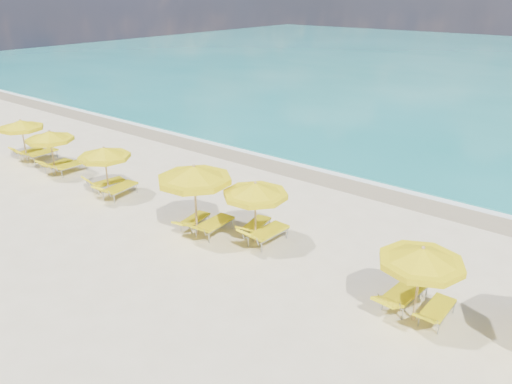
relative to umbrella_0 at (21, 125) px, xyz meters
The scene contains 22 objects.
ground_plane 13.53m from the umbrella_0, ahead, with size 120.00×120.00×0.00m, color beige.
wet_sand_band 15.50m from the umbrella_0, 29.47° to the left, with size 120.00×2.60×0.01m, color tan.
foam_line 15.91m from the umbrella_0, 31.99° to the left, with size 120.00×1.20×0.03m, color white.
whitecap_near 18.79m from the umbrella_0, 66.68° to the left, with size 14.00×0.36×0.05m, color white.
umbrella_0 is the anchor object (origin of this frame).
umbrella_1 2.96m from the umbrella_0, ahead, with size 2.48×2.48×2.14m.
umbrella_2 6.98m from the umbrella_0, ahead, with size 2.53×2.53×2.14m.
umbrella_3 12.40m from the umbrella_0, ahead, with size 3.19×3.19×2.61m.
umbrella_4 14.37m from the umbrella_0, ahead, with size 2.74×2.74×2.22m.
umbrella_5 20.31m from the umbrella_0, ahead, with size 2.33×2.33×2.19m.
lounger_0_left 1.69m from the umbrella_0, 137.65° to the left, with size 0.67×1.63×0.78m.
lounger_0_right 1.75m from the umbrella_0, 42.52° to the left, with size 0.76×2.02×0.80m.
lounger_1_left 3.07m from the umbrella_0, ahead, with size 0.91×1.79×0.81m.
lounger_1_right 3.70m from the umbrella_0, ahead, with size 0.69×2.02×0.82m.
lounger_2_left 6.69m from the umbrella_0, ahead, with size 0.85×1.79×0.85m.
lounger_2_right 7.66m from the umbrella_0, ahead, with size 0.95×2.07×0.86m.
lounger_3_left 12.06m from the umbrella_0, ahead, with size 0.81×1.74×0.62m.
lounger_3_right 12.95m from the umbrella_0, ahead, with size 0.76×2.04×0.83m.
lounger_4_left 14.09m from the umbrella_0, ahead, with size 0.90×1.81×0.69m.
lounger_4_right 14.83m from the umbrella_0, ahead, with size 0.78×2.05×0.90m.
lounger_5_left 19.89m from the umbrella_0, ahead, with size 0.86×2.14×0.75m.
lounger_5_right 20.83m from the umbrella_0, ahead, with size 0.59×1.75×0.70m.
Camera 1 is at (10.44, -11.54, 8.08)m, focal length 35.00 mm.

